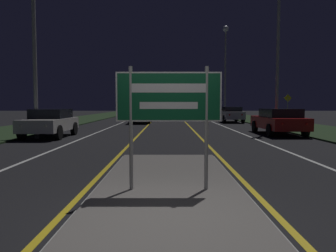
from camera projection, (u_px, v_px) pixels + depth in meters
ground_plane at (168, 223)px, 4.61m from camera, size 160.00×160.00×0.00m
median_island at (168, 192)px, 6.04m from camera, size 2.85×8.37×0.10m
verge_left at (41, 126)px, 24.54m from camera, size 5.00×100.00×0.08m
verge_right at (294, 126)px, 24.58m from camera, size 5.00×100.00×0.08m
centre_line_yellow_left at (150, 123)px, 29.55m from camera, size 0.12×70.00×0.01m
centre_line_yellow_right at (185, 123)px, 29.55m from camera, size 0.12×70.00×0.01m
lane_line_white_left at (121, 123)px, 29.54m from camera, size 0.12×70.00×0.01m
lane_line_white_right at (214, 123)px, 29.56m from camera, size 0.12×70.00×0.01m
edge_line_white_left at (88, 123)px, 29.54m from camera, size 0.10×70.00×0.01m
edge_line_white_right at (247, 123)px, 29.56m from camera, size 0.10×70.00×0.01m
highway_sign at (168, 103)px, 5.92m from camera, size 1.91×0.07×2.25m
streetlight_left_near at (33, 31)px, 15.50m from camera, size 0.45×0.45×8.53m
streetlight_right_near at (278, 35)px, 19.62m from camera, size 0.58×0.58×8.49m
streetlight_right_far at (225, 55)px, 35.49m from camera, size 0.63×0.63×10.13m
car_receding_0 at (278, 121)px, 18.04m from camera, size 2.03×4.73×1.43m
car_receding_1 at (230, 114)px, 30.34m from camera, size 1.87×4.75×1.44m
car_receding_2 at (189, 111)px, 44.18m from camera, size 1.99×4.17×1.39m
car_receding_3 at (202, 110)px, 54.12m from camera, size 1.87×4.66×1.36m
car_approaching_0 at (49, 122)px, 16.53m from camera, size 1.93×4.14×1.42m
car_approaching_1 at (140, 114)px, 29.07m from camera, size 1.84×4.71×1.45m
warning_sign at (287, 106)px, 25.53m from camera, size 0.60×0.06×2.37m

